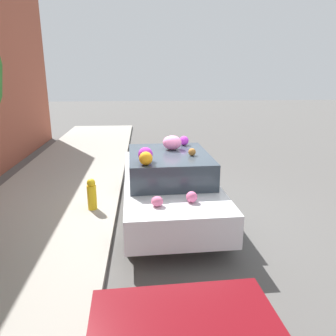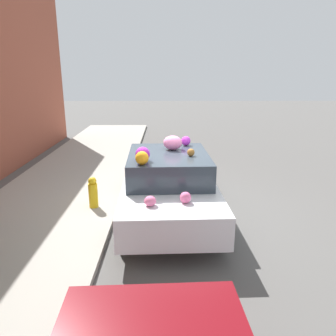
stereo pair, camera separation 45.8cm
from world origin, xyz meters
name	(u,v)px [view 2 (the right image)]	position (x,y,z in m)	size (l,w,h in m)	color
ground_plane	(167,213)	(0.00, 0.00, 0.00)	(60.00, 60.00, 0.00)	#565451
sidewalk_curb	(45,211)	(0.00, 2.70, 0.05)	(24.00, 3.20, 0.11)	#9E998E
fire_hydrant	(93,192)	(0.11, 1.63, 0.45)	(0.20, 0.20, 0.70)	gold
art_car	(168,182)	(-0.04, -0.03, 0.74)	(4.54, 2.01, 1.71)	silver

